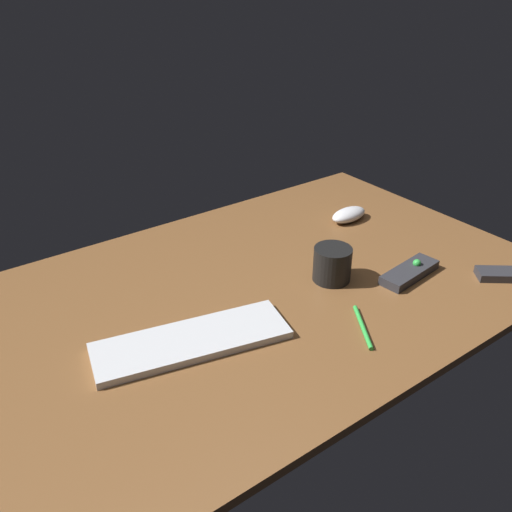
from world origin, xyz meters
The scene contains 6 objects.
desk centered at (0.00, 0.00, 1.00)cm, with size 140.00×84.00×2.00cm, color brown.
keyboard centered at (-19.34, -8.67, 2.79)cm, with size 38.16×12.14×1.58cm, color silver.
computer_mouse centered at (44.77, 13.44, 3.75)cm, with size 11.82×6.03×3.50cm, color silver.
media_remote centered at (34.86, -16.92, 3.12)cm, with size 17.22×7.50×3.44cm.
coffee_mug centered at (19.08, -7.04, 6.08)cm, with size 8.80×8.80×8.15cm, color black.
pen centered at (11.18, -24.88, 2.47)cm, with size 0.94×0.94×14.04cm, color green.
Camera 1 is at (-58.81, -84.10, 69.41)cm, focal length 38.26 mm.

